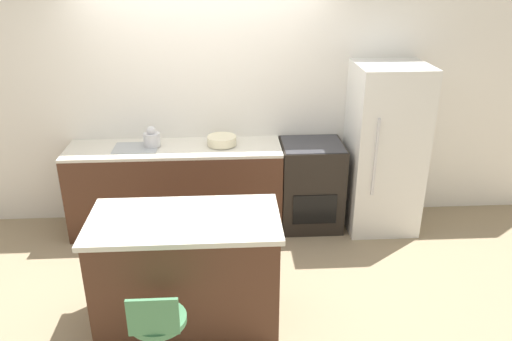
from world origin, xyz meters
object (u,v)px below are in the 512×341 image
at_px(refrigerator, 384,149).
at_px(stool_chair, 159,338).
at_px(mixing_bowl, 222,140).
at_px(kettle, 152,138).
at_px(oven_range, 311,185).

relative_size(refrigerator, stool_chair, 2.15).
bearing_deg(mixing_bowl, stool_chair, -100.84).
bearing_deg(kettle, oven_range, -1.19).
bearing_deg(oven_range, mixing_bowl, 177.90).
xyz_separation_m(oven_range, stool_chair, (-1.36, -2.17, -0.07)).
relative_size(oven_range, mixing_bowl, 3.14).
distance_m(oven_range, stool_chair, 2.56).
distance_m(refrigerator, kettle, 2.39).
distance_m(oven_range, kettle, 1.73).
distance_m(stool_chair, kettle, 2.31).
xyz_separation_m(oven_range, kettle, (-1.64, 0.03, 0.55)).
height_order(refrigerator, kettle, refrigerator).
height_order(stool_chair, mixing_bowl, mixing_bowl).
relative_size(refrigerator, mixing_bowl, 5.89).
relative_size(refrigerator, kettle, 8.33).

